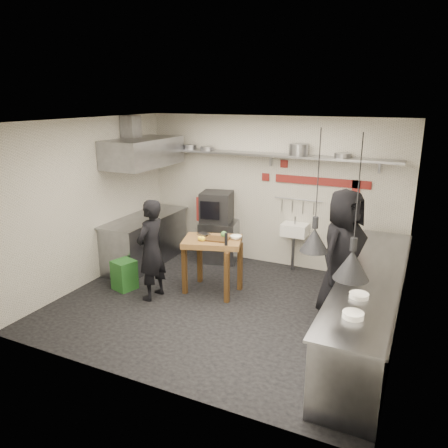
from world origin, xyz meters
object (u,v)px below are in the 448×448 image
at_px(green_bin, 124,275).
at_px(combi_oven, 217,207).
at_px(oven_stand, 219,240).
at_px(chef_right, 343,253).
at_px(chef_left, 151,250).
at_px(prep_table, 213,266).

bearing_deg(green_bin, combi_oven, 66.51).
bearing_deg(oven_stand, chef_right, -37.63).
bearing_deg(green_bin, chef_left, -6.36).
relative_size(green_bin, chef_left, 0.31).
distance_m(combi_oven, chef_left, 1.96).
bearing_deg(chef_right, combi_oven, 86.41).
distance_m(combi_oven, chef_right, 2.88).
bearing_deg(oven_stand, green_bin, -125.81).
distance_m(combi_oven, green_bin, 2.20).
distance_m(oven_stand, chef_left, 2.04).
xyz_separation_m(combi_oven, chef_right, (2.62, -1.19, -0.14)).
xyz_separation_m(oven_stand, chef_left, (-0.23, -1.98, 0.41)).
distance_m(prep_table, chef_left, 1.04).
relative_size(green_bin, prep_table, 0.54).
bearing_deg(prep_table, combi_oven, 95.53).
bearing_deg(prep_table, green_bin, -176.75).
height_order(oven_stand, combi_oven, combi_oven).
height_order(oven_stand, prep_table, prep_table).
distance_m(combi_oven, prep_table, 1.58).
xyz_separation_m(combi_oven, green_bin, (-0.81, -1.87, -0.84)).
height_order(chef_left, chef_right, chef_right).
distance_m(green_bin, chef_right, 3.57).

